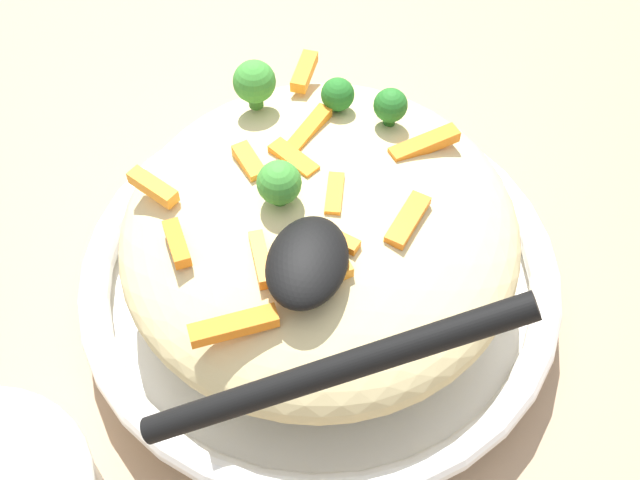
% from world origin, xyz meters
% --- Properties ---
extents(ground_plane, '(2.40, 2.40, 0.00)m').
position_xyz_m(ground_plane, '(0.00, 0.00, 0.00)').
color(ground_plane, '#9E7F60').
extents(serving_bowl, '(0.29, 0.29, 0.04)m').
position_xyz_m(serving_bowl, '(0.00, 0.00, 0.02)').
color(serving_bowl, white).
rests_on(serving_bowl, ground_plane).
extents(pasta_mound, '(0.23, 0.23, 0.07)m').
position_xyz_m(pasta_mound, '(0.00, 0.00, 0.07)').
color(pasta_mound, '#DBC689').
rests_on(pasta_mound, serving_bowl).
extents(carrot_piece_0, '(0.03, 0.04, 0.01)m').
position_xyz_m(carrot_piece_0, '(-0.09, 0.02, 0.10)').
color(carrot_piece_0, orange).
rests_on(carrot_piece_0, pasta_mound).
extents(carrot_piece_1, '(0.04, 0.02, 0.01)m').
position_xyz_m(carrot_piece_1, '(-0.01, -0.05, 0.11)').
color(carrot_piece_1, orange).
rests_on(carrot_piece_1, pasta_mound).
extents(carrot_piece_2, '(0.02, 0.03, 0.01)m').
position_xyz_m(carrot_piece_2, '(0.02, 0.02, 0.11)').
color(carrot_piece_2, orange).
rests_on(carrot_piece_2, pasta_mound).
extents(carrot_piece_3, '(0.03, 0.04, 0.01)m').
position_xyz_m(carrot_piece_3, '(-0.05, -0.01, 0.11)').
color(carrot_piece_3, orange).
rests_on(carrot_piece_3, pasta_mound).
extents(carrot_piece_4, '(0.03, 0.01, 0.01)m').
position_xyz_m(carrot_piece_4, '(0.09, 0.03, 0.10)').
color(carrot_piece_4, orange).
rests_on(carrot_piece_4, pasta_mound).
extents(carrot_piece_5, '(0.01, 0.03, 0.01)m').
position_xyz_m(carrot_piece_5, '(-0.03, -0.01, 0.11)').
color(carrot_piece_5, orange).
rests_on(carrot_piece_5, pasta_mound).
extents(carrot_piece_6, '(0.03, 0.02, 0.01)m').
position_xyz_m(carrot_piece_6, '(-0.05, 0.02, 0.11)').
color(carrot_piece_6, orange).
rests_on(carrot_piece_6, pasta_mound).
extents(carrot_piece_7, '(0.04, 0.02, 0.01)m').
position_xyz_m(carrot_piece_7, '(0.04, 0.02, 0.11)').
color(carrot_piece_7, orange).
rests_on(carrot_piece_7, pasta_mound).
extents(carrot_piece_8, '(0.03, 0.01, 0.01)m').
position_xyz_m(carrot_piece_8, '(0.00, -0.01, 0.11)').
color(carrot_piece_8, orange).
rests_on(carrot_piece_8, pasta_mound).
extents(carrot_piece_9, '(0.03, 0.02, 0.01)m').
position_xyz_m(carrot_piece_9, '(0.01, 0.04, 0.11)').
color(carrot_piece_9, orange).
rests_on(carrot_piece_9, pasta_mound).
extents(carrot_piece_10, '(0.03, 0.02, 0.01)m').
position_xyz_m(carrot_piece_10, '(-0.05, 0.06, 0.10)').
color(carrot_piece_10, orange).
rests_on(carrot_piece_10, pasta_mound).
extents(carrot_piece_11, '(0.03, 0.04, 0.01)m').
position_xyz_m(carrot_piece_11, '(0.05, -0.05, 0.10)').
color(carrot_piece_11, orange).
rests_on(carrot_piece_11, pasta_mound).
extents(carrot_piece_12, '(0.02, 0.03, 0.01)m').
position_xyz_m(carrot_piece_12, '(-0.01, 0.09, 0.10)').
color(carrot_piece_12, orange).
rests_on(carrot_piece_12, pasta_mound).
extents(broccoli_floret_0, '(0.02, 0.02, 0.03)m').
position_xyz_m(broccoli_floret_0, '(0.06, 0.05, 0.12)').
color(broccoli_floret_0, '#377928').
rests_on(broccoli_floret_0, pasta_mound).
extents(broccoli_floret_1, '(0.02, 0.02, 0.02)m').
position_xyz_m(broccoli_floret_1, '(0.07, 0.01, 0.11)').
color(broccoli_floret_1, '#205B1C').
rests_on(broccoli_floret_1, pasta_mound).
extents(broccoli_floret_2, '(0.02, 0.02, 0.03)m').
position_xyz_m(broccoli_floret_2, '(-0.01, 0.02, 0.12)').
color(broccoli_floret_2, '#377928').
rests_on(broccoli_floret_2, pasta_mound).
extents(broccoli_floret_3, '(0.02, 0.02, 0.03)m').
position_xyz_m(broccoli_floret_3, '(0.06, -0.03, 0.12)').
color(broccoli_floret_3, '#205B1C').
rests_on(broccoli_floret_3, pasta_mound).
extents(serving_spoon, '(0.14, 0.16, 0.08)m').
position_xyz_m(serving_spoon, '(-0.08, -0.02, 0.13)').
color(serving_spoon, black).
rests_on(serving_spoon, pasta_mound).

